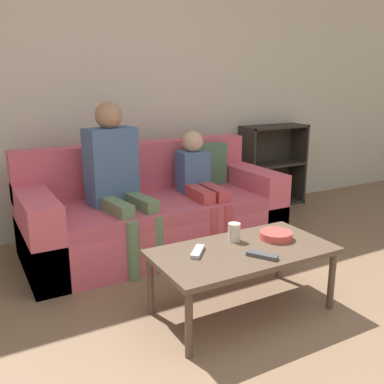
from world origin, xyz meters
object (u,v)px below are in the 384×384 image
at_px(person_adult, 116,172).
at_px(person_child, 200,182).
at_px(coffee_table, 243,255).
at_px(snack_bowl, 276,235).
at_px(cup_near, 234,232).
at_px(bookshelf, 268,174).
at_px(tv_remote_0, 198,252).
at_px(tv_remote_1, 262,255).
at_px(couch, 154,214).

relative_size(person_adult, person_child, 1.27).
bearing_deg(coffee_table, snack_bowl, 7.99).
bearing_deg(cup_near, person_adult, 112.39).
relative_size(bookshelf, person_adult, 0.73).
height_order(coffee_table, person_child, person_child).
relative_size(person_child, snack_bowl, 4.71).
relative_size(cup_near, tv_remote_0, 0.68).
height_order(bookshelf, person_child, person_child).
distance_m(bookshelf, person_adult, 2.01).
distance_m(tv_remote_0, tv_remote_1, 0.35).
relative_size(couch, coffee_table, 1.94).
bearing_deg(snack_bowl, couch, 105.16).
distance_m(bookshelf, snack_bowl, 2.06).
distance_m(person_adult, snack_bowl, 1.25).
bearing_deg(snack_bowl, cup_near, 158.14).
distance_m(coffee_table, cup_near, 0.17).
distance_m(couch, tv_remote_1, 1.31).
xyz_separation_m(person_adult, tv_remote_1, (0.39, -1.23, -0.27)).
bearing_deg(person_child, snack_bowl, -89.42).
xyz_separation_m(bookshelf, tv_remote_0, (-1.78, -1.60, 0.07)).
distance_m(bookshelf, tv_remote_0, 2.40).
relative_size(couch, snack_bowl, 10.27).
height_order(coffee_table, tv_remote_1, tv_remote_1).
bearing_deg(coffee_table, tv_remote_1, -80.57).
bearing_deg(coffee_table, tv_remote_0, 164.35).
bearing_deg(person_adult, snack_bowl, -67.29).
height_order(tv_remote_0, snack_bowl, snack_bowl).
relative_size(couch, bookshelf, 2.35).
bearing_deg(tv_remote_1, snack_bowl, 4.43).
distance_m(couch, snack_bowl, 1.17).
height_order(cup_near, snack_bowl, cup_near).
bearing_deg(cup_near, snack_bowl, -21.86).
distance_m(cup_near, tv_remote_1, 0.28).
height_order(cup_near, tv_remote_0, cup_near).
height_order(couch, tv_remote_1, couch).
xyz_separation_m(couch, person_child, (0.35, -0.13, 0.25)).
xyz_separation_m(couch, tv_remote_1, (0.06, -1.31, 0.12)).
relative_size(couch, cup_near, 18.46).
bearing_deg(person_child, tv_remote_1, -100.70).
distance_m(person_adult, tv_remote_1, 1.32).
distance_m(tv_remote_1, snack_bowl, 0.31).
xyz_separation_m(person_adult, snack_bowl, (0.63, -1.05, -0.25)).
height_order(person_adult, snack_bowl, person_adult).
xyz_separation_m(bookshelf, snack_bowl, (-1.26, -1.63, 0.08)).
distance_m(couch, person_adult, 0.51).
xyz_separation_m(cup_near, snack_bowl, (0.24, -0.10, -0.03)).
bearing_deg(bookshelf, person_child, -152.26).
relative_size(bookshelf, cup_near, 7.87).
height_order(bookshelf, tv_remote_0, bookshelf).
bearing_deg(tv_remote_0, bookshelf, 83.15).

